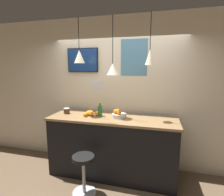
% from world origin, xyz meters
% --- Properties ---
extents(back_wall, '(8.00, 0.06, 2.90)m').
position_xyz_m(back_wall, '(0.00, 1.20, 1.45)').
color(back_wall, beige).
rests_on(back_wall, ground_plane).
extents(service_counter, '(2.26, 0.69, 1.08)m').
position_xyz_m(service_counter, '(0.00, 0.74, 0.54)').
color(service_counter, black).
rests_on(service_counter, ground_plane).
extents(bar_stool, '(0.37, 0.37, 0.63)m').
position_xyz_m(bar_stool, '(-0.29, 0.14, 0.42)').
color(bar_stool, '#B7B7BC').
rests_on(bar_stool, ground_plane).
extents(fruit_bowl, '(0.25, 0.25, 0.15)m').
position_xyz_m(fruit_bowl, '(0.11, 0.78, 1.13)').
color(fruit_bowl, beige).
rests_on(fruit_bowl, service_counter).
extents(orange_pile, '(0.26, 0.23, 0.09)m').
position_xyz_m(orange_pile, '(-0.42, 0.78, 1.12)').
color(orange_pile, orange).
rests_on(orange_pile, service_counter).
extents(juice_bottle, '(0.08, 0.08, 0.24)m').
position_xyz_m(juice_bottle, '(-0.24, 0.79, 1.18)').
color(juice_bottle, '#286B33').
rests_on(juice_bottle, service_counter).
extents(spread_jar, '(0.11, 0.11, 0.10)m').
position_xyz_m(spread_jar, '(-0.91, 0.79, 1.13)').
color(spread_jar, '#562D19').
rests_on(spread_jar, service_counter).
extents(pendant_lamp_left, '(0.19, 0.19, 0.78)m').
position_xyz_m(pendant_lamp_left, '(-0.61, 0.79, 2.14)').
color(pendant_lamp_left, black).
extents(pendant_lamp_middle, '(0.21, 0.21, 0.98)m').
position_xyz_m(pendant_lamp_middle, '(0.00, 0.79, 1.92)').
color(pendant_lamp_middle, black).
extents(pendant_lamp_right, '(0.15, 0.15, 0.82)m').
position_xyz_m(pendant_lamp_right, '(0.61, 0.79, 2.11)').
color(pendant_lamp_right, black).
extents(mounted_tv, '(0.63, 0.04, 0.47)m').
position_xyz_m(mounted_tv, '(-0.71, 1.14, 2.09)').
color(mounted_tv, black).
extents(hanging_menu_board, '(0.24, 0.01, 0.17)m').
position_xyz_m(hanging_menu_board, '(-0.16, 0.47, 1.67)').
color(hanging_menu_board, white).
extents(wall_poster, '(0.49, 0.01, 0.66)m').
position_xyz_m(wall_poster, '(0.31, 1.16, 2.13)').
color(wall_poster, teal).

